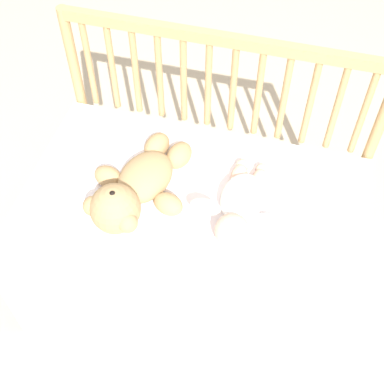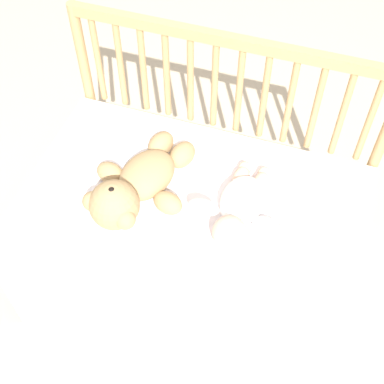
{
  "view_description": "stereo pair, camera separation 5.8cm",
  "coord_description": "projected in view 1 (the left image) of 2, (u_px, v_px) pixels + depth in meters",
  "views": [
    {
      "loc": [
        0.26,
        -0.93,
        1.84
      ],
      "look_at": [
        0.0,
        0.01,
        0.57
      ],
      "focal_mm": 50.0,
      "sensor_mm": 36.0,
      "label": 1
    },
    {
      "loc": [
        0.31,
        -0.92,
        1.84
      ],
      "look_at": [
        0.0,
        0.01,
        0.57
      ],
      "focal_mm": 50.0,
      "sensor_mm": 36.0,
      "label": 2
    }
  ],
  "objects": [
    {
      "name": "blanket",
      "position": [
        185.0,
        194.0,
        1.67
      ],
      "size": [
        0.79,
        0.54,
        0.01
      ],
      "color": "white",
      "rests_on": "crib_mattress"
    },
    {
      "name": "teddy_bear",
      "position": [
        135.0,
        188.0,
        1.62
      ],
      "size": [
        0.32,
        0.43,
        0.15
      ],
      "color": "tan",
      "rests_on": "crib_mattress"
    },
    {
      "name": "crib_mattress",
      "position": [
        191.0,
        250.0,
        1.85
      ],
      "size": [
        1.06,
        0.69,
        0.51
      ],
      "color": "white",
      "rests_on": "ground_plane"
    },
    {
      "name": "baby",
      "position": [
        241.0,
        204.0,
        1.6
      ],
      "size": [
        0.28,
        0.34,
        0.1
      ],
      "color": "white",
      "rests_on": "crib_mattress"
    },
    {
      "name": "ground_plane",
      "position": [
        191.0,
        285.0,
        2.05
      ],
      "size": [
        12.0,
        12.0,
        0.0
      ],
      "primitive_type": "plane",
      "color": "#C6B293"
    },
    {
      "name": "crib_rail",
      "position": [
        220.0,
        101.0,
        1.77
      ],
      "size": [
        1.06,
        0.04,
        0.88
      ],
      "color": "tan",
      "rests_on": "ground_plane"
    }
  ]
}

